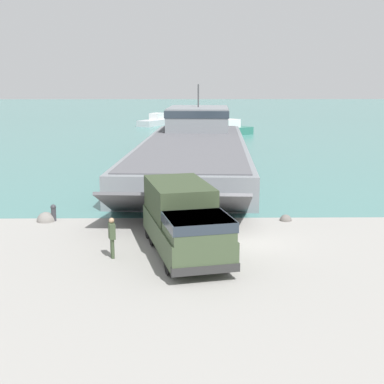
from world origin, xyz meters
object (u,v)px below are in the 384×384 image
soldier_on_ramp (112,235)px  moored_boat_b (156,121)px  military_truck (184,220)px  mooring_bollard (54,212)px  landing_craft (194,144)px  moored_boat_a (227,130)px

soldier_on_ramp → moored_boat_b: size_ratio=0.21×
military_truck → mooring_bollard: military_truck is taller
landing_craft → moored_boat_a: size_ratio=5.10×
landing_craft → moored_boat_b: size_ratio=4.76×
soldier_on_ramp → moored_boat_b: bearing=74.1°
military_truck → moored_boat_a: 50.31m
landing_craft → military_truck: 26.62m
moored_boat_a → mooring_bollard: (-12.64, -44.45, -0.22)m
landing_craft → moored_boat_a: 23.87m
moored_boat_a → moored_boat_b: 19.41m
landing_craft → mooring_bollard: (-7.82, -21.09, -1.10)m
military_truck → soldier_on_ramp: size_ratio=4.28×
soldier_on_ramp → mooring_bollard: (-3.91, 6.04, -0.52)m
military_truck → moored_boat_a: bearing=160.6°
moored_boat_a → moored_boat_b: moored_boat_a is taller
military_truck → landing_craft: bearing=165.2°
landing_craft → military_truck: landing_craft is taller
moored_boat_b → mooring_bollard: 60.80m
military_truck → moored_boat_a: size_ratio=0.98×
mooring_bollard → soldier_on_ramp: bearing=-57.1°
moored_boat_a → moored_boat_b: (-10.53, 16.31, -0.05)m
landing_craft → mooring_bollard: bearing=-106.8°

